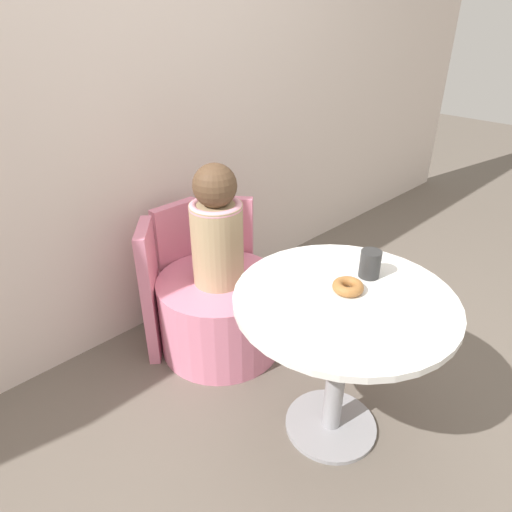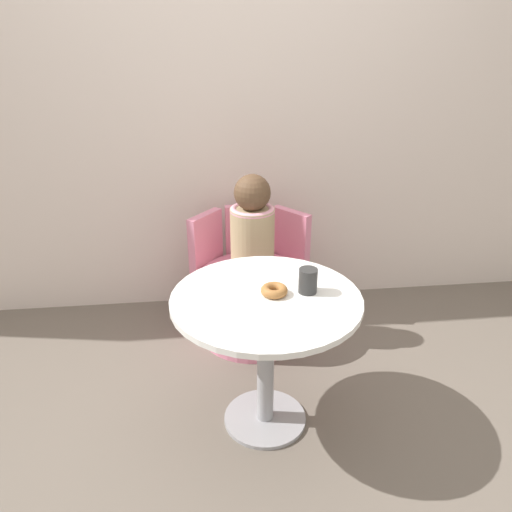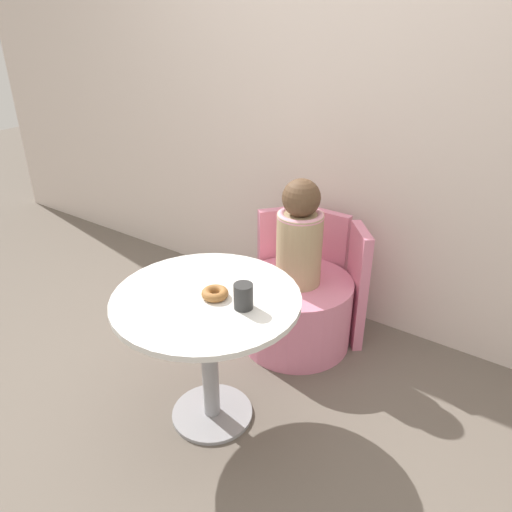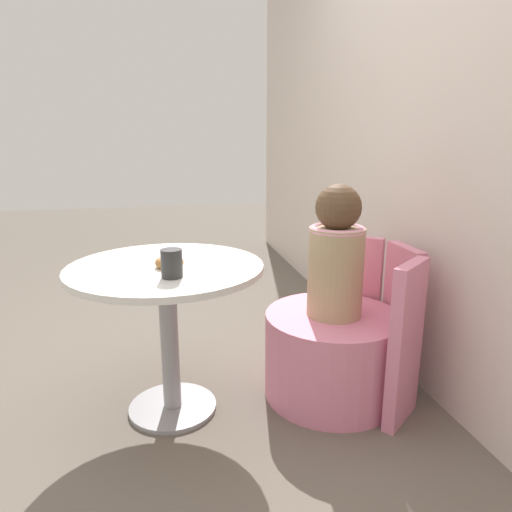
# 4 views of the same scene
# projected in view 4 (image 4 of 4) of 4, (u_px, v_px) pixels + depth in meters

# --- Properties ---
(ground_plane) EXTENTS (12.00, 12.00, 0.00)m
(ground_plane) POSITION_uv_depth(u_px,v_px,m) (176.00, 403.00, 1.96)
(ground_plane) COLOR #665B51
(back_wall) EXTENTS (6.00, 0.06, 2.40)m
(back_wall) POSITION_uv_depth(u_px,v_px,m) (440.00, 114.00, 1.88)
(back_wall) COLOR silver
(back_wall) RESTS_ON ground_plane
(round_table) EXTENTS (0.76, 0.76, 0.63)m
(round_table) POSITION_uv_depth(u_px,v_px,m) (167.00, 297.00, 1.79)
(round_table) COLOR #99999E
(round_table) RESTS_ON ground_plane
(tub_chair) EXTENTS (0.58, 0.58, 0.38)m
(tub_chair) POSITION_uv_depth(u_px,v_px,m) (332.00, 354.00, 1.99)
(tub_chair) COLOR pink
(tub_chair) RESTS_ON ground_plane
(booth_backrest) EXTENTS (0.68, 0.25, 0.66)m
(booth_backrest) POSITION_uv_depth(u_px,v_px,m) (385.00, 320.00, 2.00)
(booth_backrest) COLOR pink
(booth_backrest) RESTS_ON ground_plane
(child_figure) EXTENTS (0.23, 0.23, 0.55)m
(child_figure) POSITION_uv_depth(u_px,v_px,m) (336.00, 255.00, 1.88)
(child_figure) COLOR tan
(child_figure) RESTS_ON tub_chair
(donut) EXTENTS (0.11, 0.11, 0.04)m
(donut) POSITION_uv_depth(u_px,v_px,m) (169.00, 262.00, 1.73)
(donut) COLOR #9E6633
(donut) RESTS_ON round_table
(cup) EXTENTS (0.07, 0.07, 0.10)m
(cup) POSITION_uv_depth(u_px,v_px,m) (172.00, 263.00, 1.59)
(cup) COLOR #2D2D2D
(cup) RESTS_ON round_table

